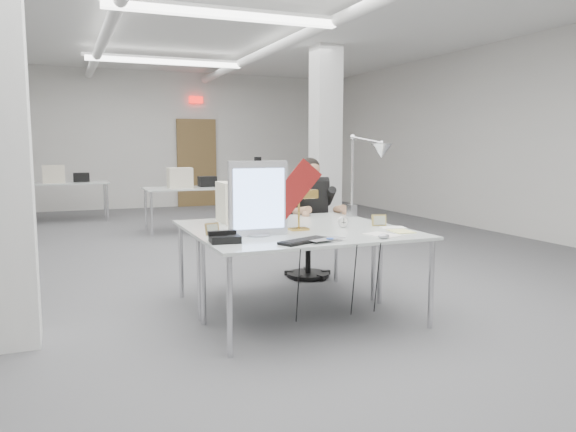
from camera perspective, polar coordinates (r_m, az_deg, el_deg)
name	(u,v)px	position (r m, az deg, el deg)	size (l,w,h in m)	color
room_shell	(228,127)	(6.94, -6.10, 8.97)	(10.04, 14.04, 3.24)	#4E4E51
desk_main	(316,237)	(4.51, 2.90, -2.16)	(1.80, 0.90, 0.03)	silver
desk_second	(276,223)	(5.33, -1.19, -0.70)	(1.80, 0.90, 0.03)	silver
bg_desk_a	(192,188)	(9.79, -9.75, 2.81)	(1.60, 0.80, 0.03)	silver
bg_desk_b	(65,183)	(11.76, -21.68, 3.12)	(1.60, 0.80, 0.03)	silver
office_chair	(308,232)	(6.26, 2.06, -1.67)	(0.50, 0.50, 1.02)	black
seated_person	(310,198)	(6.17, 2.27, 1.84)	(0.48, 0.59, 0.89)	black
monitor	(258,198)	(4.47, -3.06, 1.79)	(0.48, 0.05, 0.60)	silver
pennant	(294,190)	(4.54, 0.57, 2.64)	(0.50, 0.01, 0.21)	maroon
keyboard	(304,241)	(4.19, 1.64, -2.55)	(0.43, 0.14, 0.02)	black
laptop	(330,241)	(4.20, 4.29, -2.53)	(0.30, 0.19, 0.02)	#A4A4A9
mouse	(384,236)	(4.41, 9.69, -2.04)	(0.10, 0.06, 0.04)	#A8A9AD
bankers_lamp	(299,212)	(4.78, 1.11, 0.42)	(0.28, 0.11, 0.31)	gold
desk_phone	(225,239)	(4.22, -6.44, -2.31)	(0.22, 0.20, 0.05)	black
picture_frame_left	(212,229)	(4.58, -7.71, -1.30)	(0.12, 0.01, 0.10)	olive
picture_frame_right	(379,220)	(5.10, 9.22, -0.43)	(0.13, 0.01, 0.10)	#AC954A
desk_clock	(343,222)	(4.97, 5.58, -0.59)	(0.09, 0.09, 0.03)	silver
paper_stack_a	(382,235)	(4.59, 9.54, -1.89)	(0.19, 0.28, 0.01)	silver
paper_stack_b	(401,231)	(4.81, 11.43, -1.52)	(0.16, 0.23, 0.01)	#ECE98D
paper_stack_c	(393,228)	(5.01, 10.63, -1.16)	(0.20, 0.14, 0.01)	white
beige_monitor	(241,202)	(5.30, -4.79, 1.43)	(0.40, 0.38, 0.38)	beige
architect_lamp	(365,174)	(5.50, 7.79, 4.28)	(0.24, 0.69, 0.89)	silver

